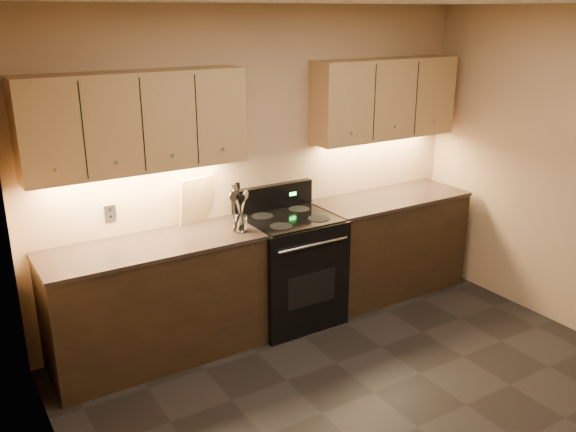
# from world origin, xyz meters

# --- Properties ---
(floor) EXTENTS (4.00, 4.00, 0.00)m
(floor) POSITION_xyz_m (0.00, 0.00, 0.00)
(floor) COLOR black
(floor) RESTS_ON ground
(wall_back) EXTENTS (4.00, 0.04, 2.60)m
(wall_back) POSITION_xyz_m (0.00, 2.00, 1.30)
(wall_back) COLOR tan
(wall_back) RESTS_ON ground
(wall_left) EXTENTS (0.04, 4.00, 2.60)m
(wall_left) POSITION_xyz_m (-2.00, 0.00, 1.30)
(wall_left) COLOR tan
(wall_left) RESTS_ON ground
(counter_left) EXTENTS (1.62, 0.62, 0.93)m
(counter_left) POSITION_xyz_m (-1.10, 1.70, 0.47)
(counter_left) COLOR black
(counter_left) RESTS_ON ground
(counter_right) EXTENTS (1.46, 0.62, 0.93)m
(counter_right) POSITION_xyz_m (1.18, 1.70, 0.47)
(counter_right) COLOR black
(counter_right) RESTS_ON ground
(stove) EXTENTS (0.76, 0.68, 1.14)m
(stove) POSITION_xyz_m (0.08, 1.68, 0.48)
(stove) COLOR black
(stove) RESTS_ON ground
(upper_cab_left) EXTENTS (1.60, 0.30, 0.70)m
(upper_cab_left) POSITION_xyz_m (-1.10, 1.85, 1.80)
(upper_cab_left) COLOR tan
(upper_cab_left) RESTS_ON wall_back
(upper_cab_right) EXTENTS (1.44, 0.30, 0.70)m
(upper_cab_right) POSITION_xyz_m (1.18, 1.85, 1.80)
(upper_cab_right) COLOR tan
(upper_cab_right) RESTS_ON wall_back
(outlet_plate) EXTENTS (0.08, 0.01, 0.12)m
(outlet_plate) POSITION_xyz_m (-1.30, 1.99, 1.12)
(outlet_plate) COLOR #B2B5BA
(outlet_plate) RESTS_ON wall_back
(utensil_crock) EXTENTS (0.13, 0.13, 0.13)m
(utensil_crock) POSITION_xyz_m (-0.42, 1.61, 0.99)
(utensil_crock) COLOR white
(utensil_crock) RESTS_ON counter_left
(cutting_board) EXTENTS (0.31, 0.13, 0.38)m
(cutting_board) POSITION_xyz_m (-0.62, 1.96, 1.12)
(cutting_board) COLOR tan
(cutting_board) RESTS_ON counter_left
(wooden_spoon) EXTENTS (0.17, 0.11, 0.30)m
(wooden_spoon) POSITION_xyz_m (-0.45, 1.59, 1.10)
(wooden_spoon) COLOR tan
(wooden_spoon) RESTS_ON utensil_crock
(black_spoon) EXTENTS (0.07, 0.16, 0.31)m
(black_spoon) POSITION_xyz_m (-0.43, 1.64, 1.10)
(black_spoon) COLOR black
(black_spoon) RESTS_ON utensil_crock
(black_turner) EXTENTS (0.10, 0.16, 0.39)m
(black_turner) POSITION_xyz_m (-0.41, 1.58, 1.13)
(black_turner) COLOR black
(black_turner) RESTS_ON utensil_crock
(steel_spatula) EXTENTS (0.17, 0.12, 0.38)m
(steel_spatula) POSITION_xyz_m (-0.38, 1.61, 1.13)
(steel_spatula) COLOR silver
(steel_spatula) RESTS_ON utensil_crock
(steel_skimmer) EXTENTS (0.21, 0.14, 0.35)m
(steel_skimmer) POSITION_xyz_m (-0.39, 1.58, 1.11)
(steel_skimmer) COLOR silver
(steel_skimmer) RESTS_ON utensil_crock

